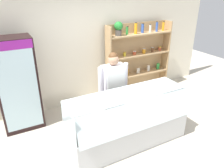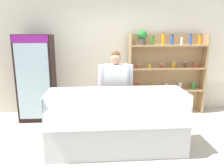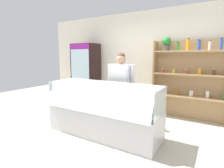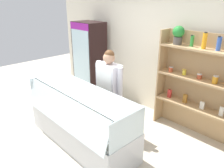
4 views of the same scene
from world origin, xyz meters
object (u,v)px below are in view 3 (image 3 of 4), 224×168
at_px(drinks_fridge, 86,75).
at_px(deli_display_case, 103,119).
at_px(shop_clerk, 121,83).
at_px(shelving_unit, 191,75).

height_order(drinks_fridge, deli_display_case, drinks_fridge).
xyz_separation_m(deli_display_case, shop_clerk, (0.05, 0.63, 0.62)).
xyz_separation_m(shelving_unit, shop_clerk, (-1.27, -1.08, -0.14)).
bearing_deg(shop_clerk, deli_display_case, -94.27).
bearing_deg(drinks_fridge, deli_display_case, -42.77).
xyz_separation_m(drinks_fridge, shelving_unit, (2.94, 0.22, 0.14)).
bearing_deg(drinks_fridge, shop_clerk, -27.44).
distance_m(drinks_fridge, shelving_unit, 2.95).
xyz_separation_m(drinks_fridge, shop_clerk, (1.67, -0.86, -0.00)).
bearing_deg(shop_clerk, drinks_fridge, 152.56).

